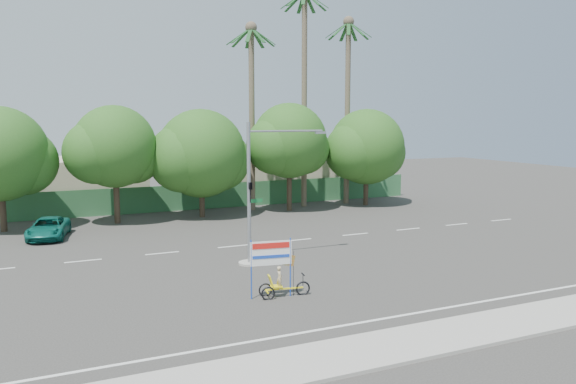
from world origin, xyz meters
name	(u,v)px	position (x,y,z in m)	size (l,w,h in m)	color
ground	(333,279)	(0.00, 0.00, 0.00)	(120.00, 120.00, 0.00)	#33302D
sidewalk_near	(443,336)	(0.00, -7.50, 0.06)	(50.00, 2.40, 0.12)	gray
fence	(202,197)	(0.00, 21.50, 1.00)	(38.00, 0.08, 2.00)	#336B3D
building_left	(64,184)	(-10.00, 26.00, 2.00)	(12.00, 8.00, 4.00)	beige
building_right	(273,177)	(8.00, 26.00, 1.80)	(14.00, 8.00, 3.60)	beige
tree_left	(114,150)	(-7.05, 18.00, 5.06)	(6.66, 5.60, 8.07)	#473828
tree_center	(200,156)	(-1.05, 18.00, 4.47)	(7.62, 6.40, 7.85)	#473828
tree_right	(289,144)	(5.95, 18.00, 5.24)	(6.90, 5.80, 8.36)	#473828
tree_far_right	(366,149)	(12.95, 18.00, 4.64)	(7.38, 6.20, 7.94)	#473828
palm_tall	(304,77)	(8.00, 19.50, 10.46)	(3.73, 3.79, 17.45)	#70604C
palm_mid	(348,91)	(12.00, 19.50, 9.40)	(3.73, 3.79, 15.45)	#70604C
palm_short	(252,96)	(3.50, 19.50, 8.86)	(3.73, 3.79, 14.45)	#70604C
traffic_signal	(255,206)	(-2.20, 3.98, 2.92)	(4.72, 1.10, 7.00)	gray
trike_billboard	(277,273)	(-3.30, -1.33, 0.98)	(2.47, 0.77, 2.45)	black
pickup_truck	(48,228)	(-11.44, 14.65, 0.62)	(2.04, 4.43, 1.23)	#0D5E52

